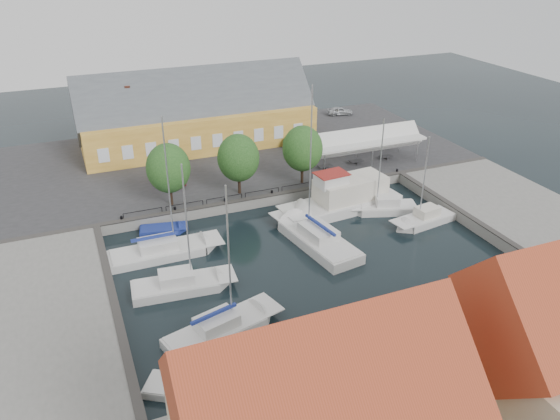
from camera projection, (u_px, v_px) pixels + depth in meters
name	position (u px, v px, depth m)	size (l,w,h in m)	color
ground	(306.00, 254.00, 47.04)	(140.00, 140.00, 0.00)	black
north_quay	(226.00, 159.00, 65.81)	(56.00, 26.00, 1.00)	#2D2D30
west_quay	(30.00, 325.00, 37.68)	(12.00, 24.00, 1.00)	slate
east_quay	(522.00, 215.00, 52.64)	(12.00, 24.00, 1.00)	slate
quay_edge_fittings	(285.00, 220.00, 50.49)	(56.00, 24.72, 0.40)	#383533
warehouse	(192.00, 118.00, 67.58)	(28.56, 14.00, 9.55)	#BE882E
tent_canopy	(365.00, 141.00, 62.11)	(14.00, 4.00, 2.83)	silver
quay_trees	(238.00, 158.00, 54.07)	(18.20, 4.20, 6.30)	black
car_silver	(340.00, 111.00, 79.87)	(1.48, 3.69, 1.26)	#AFB2B7
car_red	(169.00, 176.00, 57.91)	(1.63, 4.67, 1.54)	#5A141D
center_sailboat	(315.00, 240.00, 48.59)	(4.81, 11.19, 14.63)	silver
trawler	(345.00, 200.00, 54.47)	(13.10, 4.93, 5.00)	silver
east_boat_a	(383.00, 209.00, 54.25)	(7.33, 4.42, 10.16)	silver
east_boat_b	(424.00, 221.00, 52.01)	(6.93, 3.16, 9.40)	silver
west_boat_a	(163.00, 253.00, 46.79)	(9.88, 2.86, 12.83)	silver
west_boat_c	(181.00, 287.00, 42.27)	(8.31, 3.33, 10.99)	silver
west_boat_d	(222.00, 331.00, 37.53)	(8.98, 4.85, 11.61)	silver
launch_sw	(186.00, 391.00, 32.82)	(5.40, 4.37, 0.98)	silver
launch_nw	(163.00, 231.00, 50.58)	(4.66, 2.58, 0.88)	navy
townhouses	(552.00, 378.00, 25.88)	(36.30, 8.50, 12.00)	tan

